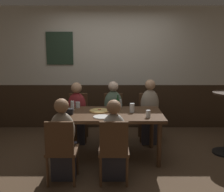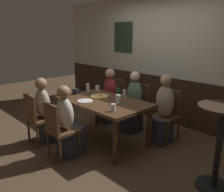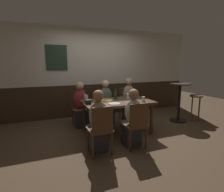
{
  "view_description": "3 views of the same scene",
  "coord_description": "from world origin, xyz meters",
  "views": [
    {
      "loc": [
        -0.02,
        -4.27,
        1.83
      ],
      "look_at": [
        -0.03,
        0.08,
        1.0
      ],
      "focal_mm": 44.06,
      "sensor_mm": 36.0,
      "label": 1
    },
    {
      "loc": [
        2.95,
        -2.56,
        1.86
      ],
      "look_at": [
        0.13,
        0.07,
        0.83
      ],
      "focal_mm": 38.8,
      "sensor_mm": 36.0,
      "label": 2
    },
    {
      "loc": [
        -1.61,
        -3.71,
        1.57
      ],
      "look_at": [
        -0.14,
        -0.05,
        0.87
      ],
      "focal_mm": 29.21,
      "sensor_mm": 36.0,
      "label": 3
    }
  ],
  "objects": [
    {
      "name": "beer_bottle_green",
      "position": [
        0.07,
        0.26,
        0.84
      ],
      "size": [
        0.06,
        0.06,
        0.25
      ],
      "color": "#194723",
      "rests_on": "dining_table"
    },
    {
      "name": "person_mid_near",
      "position": [
        0.0,
        -0.72,
        0.47
      ],
      "size": [
        0.34,
        0.37,
        1.11
      ],
      "color": "#2D2D38",
      "rests_on": "ground_plane"
    },
    {
      "name": "person_mid_far",
      "position": [
        -0.0,
        0.72,
        0.48
      ],
      "size": [
        0.34,
        0.37,
        1.15
      ],
      "color": "#2D2D38",
      "rests_on": "ground_plane"
    },
    {
      "name": "pint_glass_pale",
      "position": [
        0.3,
        0.04,
        0.8
      ],
      "size": [
        0.08,
        0.08,
        0.15
      ],
      "color": "silver",
      "rests_on": "dining_table"
    },
    {
      "name": "beer_glass_half",
      "position": [
        0.11,
        0.37,
        0.8
      ],
      "size": [
        0.06,
        0.06,
        0.14
      ],
      "color": "silver",
      "rests_on": "dining_table"
    },
    {
      "name": "person_right_far",
      "position": [
        0.69,
        0.72,
        0.5
      ],
      "size": [
        0.34,
        0.37,
        1.18
      ],
      "color": "#2D2D38",
      "rests_on": "ground_plane"
    },
    {
      "name": "condiment_caddy",
      "position": [
        -0.69,
        -0.08,
        0.79
      ],
      "size": [
        0.11,
        0.09,
        0.09
      ],
      "primitive_type": "cube",
      "color": "black",
      "rests_on": "dining_table"
    },
    {
      "name": "pizza",
      "position": [
        -0.23,
        0.1,
        0.75
      ],
      "size": [
        0.33,
        0.33,
        0.03
      ],
      "color": "tan",
      "rests_on": "dining_table"
    },
    {
      "name": "wall_back",
      "position": [
        -0.01,
        1.65,
        1.3
      ],
      "size": [
        6.4,
        0.13,
        2.6
      ],
      "color": "#332316",
      "rests_on": "ground_plane"
    },
    {
      "name": "person_left_near",
      "position": [
        -0.69,
        -0.72,
        0.48
      ],
      "size": [
        0.34,
        0.37,
        1.13
      ],
      "color": "#2D2D38",
      "rests_on": "ground_plane"
    },
    {
      "name": "chair_mid_near",
      "position": [
        0.0,
        -0.88,
        0.5
      ],
      "size": [
        0.4,
        0.4,
        0.88
      ],
      "color": "#513521",
      "rests_on": "ground_plane"
    },
    {
      "name": "dining_table",
      "position": [
        0.0,
        0.0,
        0.66
      ],
      "size": [
        1.56,
        0.94,
        0.74
      ],
      "color": "#472D1C",
      "rests_on": "ground_plane"
    },
    {
      "name": "side_bar_table",
      "position": [
        1.91,
        0.13,
        0.62
      ],
      "size": [
        0.56,
        0.56,
        1.05
      ],
      "color": "black",
      "rests_on": "ground_plane"
    },
    {
      "name": "beer_glass_tall",
      "position": [
        0.52,
        -0.27,
        0.79
      ],
      "size": [
        0.07,
        0.07,
        0.11
      ],
      "color": "silver",
      "rests_on": "dining_table"
    },
    {
      "name": "person_left_far",
      "position": [
        -0.69,
        0.72,
        0.48
      ],
      "size": [
        0.34,
        0.37,
        1.12
      ],
      "color": "#2D2D38",
      "rests_on": "ground_plane"
    },
    {
      "name": "chair_right_far",
      "position": [
        0.69,
        0.88,
        0.5
      ],
      "size": [
        0.4,
        0.4,
        0.88
      ],
      "color": "#513521",
      "rests_on": "ground_plane"
    },
    {
      "name": "ground_plane",
      "position": [
        0.0,
        0.0,
        0.0
      ],
      "size": [
        12.0,
        12.0,
        0.0
      ],
      "primitive_type": "plane",
      "color": "#4C3826"
    },
    {
      "name": "tumbler_short",
      "position": [
        -0.62,
        0.37,
        0.78
      ],
      "size": [
        0.08,
        0.08,
        0.1
      ],
      "color": "silver",
      "rests_on": "dining_table"
    },
    {
      "name": "chair_left_near",
      "position": [
        -0.69,
        -0.88,
        0.5
      ],
      "size": [
        0.4,
        0.4,
        0.88
      ],
      "color": "#513521",
      "rests_on": "ground_plane"
    },
    {
      "name": "plate_white_large",
      "position": [
        -0.18,
        -0.26,
        0.75
      ],
      "size": [
        0.26,
        0.26,
        0.01
      ],
      "primitive_type": "cylinder",
      "color": "white",
      "rests_on": "dining_table"
    },
    {
      "name": "tumbler_water",
      "position": [
        -0.68,
        0.18,
        0.81
      ],
      "size": [
        0.06,
        0.06,
        0.16
      ],
      "color": "silver",
      "rests_on": "dining_table"
    },
    {
      "name": "chair_left_far",
      "position": [
        -0.69,
        0.88,
        0.5
      ],
      "size": [
        0.4,
        0.4,
        0.88
      ],
      "color": "#513521",
      "rests_on": "ground_plane"
    },
    {
      "name": "chair_mid_far",
      "position": [
        0.0,
        0.88,
        0.5
      ],
      "size": [
        0.4,
        0.4,
        0.88
      ],
      "color": "#513521",
      "rests_on": "ground_plane"
    }
  ]
}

